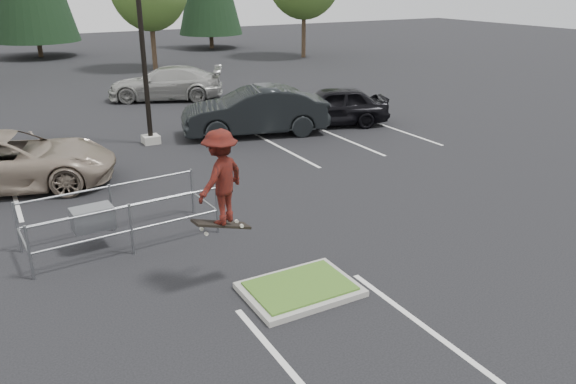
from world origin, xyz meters
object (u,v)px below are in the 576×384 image
car_l_tan (7,160)px  car_r_charc (255,111)px  light_pole (140,17)px  car_far_silver (168,83)px  skateboarder (219,178)px  cart_corral (99,217)px  car_r_black (332,106)px

car_l_tan → car_r_charc: size_ratio=1.05×
light_pole → car_far_silver: (3.15, 7.57, -3.73)m
skateboarder → car_l_tan: 9.12m
cart_corral → car_l_tan: car_l_tan is taller
car_l_tan → car_far_silver: bearing=-22.0°
cart_corral → car_far_silver: car_far_silver is taller
car_r_charc → skateboarder: bearing=-13.7°
light_pole → car_r_black: (7.50, -0.95, -3.75)m
car_r_charc → car_far_silver: car_r_charc is taller
cart_corral → car_far_silver: (6.63, 15.61, 0.07)m
cart_corral → skateboarder: (1.78, -2.97, 1.55)m
car_r_charc → car_r_black: bearing=101.9°
light_pole → car_l_tan: light_pole is taller
skateboarder → car_r_charc: 11.82m
cart_corral → car_l_tan: size_ratio=0.73×
light_pole → car_l_tan: (-5.00, -2.63, -3.73)m
car_r_charc → light_pole: bearing=-85.1°
skateboarder → car_l_tan: bearing=-99.0°
skateboarder → light_pole: bearing=-129.3°
car_r_black → cart_corral: bearing=-37.2°
light_pole → skateboarder: bearing=-98.8°
light_pole → cart_corral: size_ratio=2.31×
light_pole → car_l_tan: 6.77m
car_r_black → light_pole: bearing=-77.2°
light_pole → car_r_black: light_pole is taller
cart_corral → car_r_charc: car_r_charc is taller
car_l_tan → car_r_charc: bearing=-61.5°
car_r_black → car_r_charc: bearing=-73.4°
skateboarder → car_r_charc: bearing=-149.5°
light_pole → car_far_silver: 9.01m
skateboarder → car_l_tan: skateboarder is taller
car_r_black → car_far_silver: (-4.35, 8.52, 0.02)m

